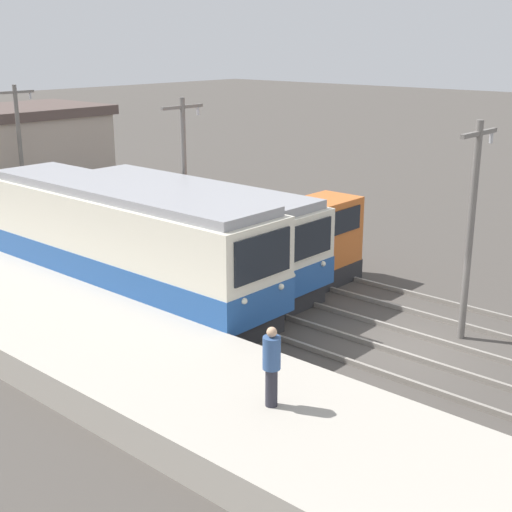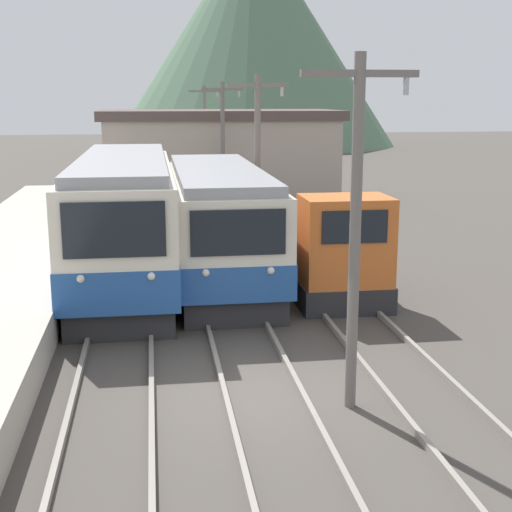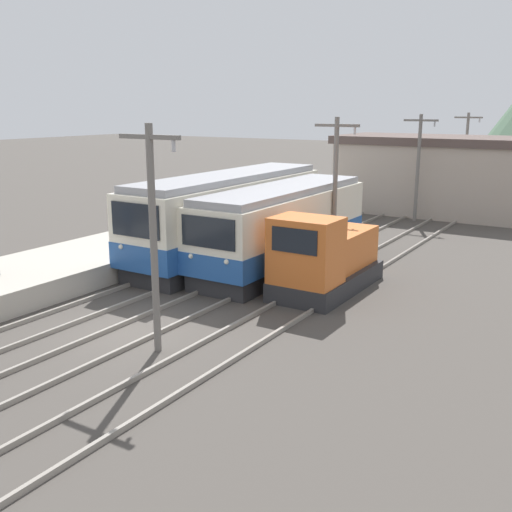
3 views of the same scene
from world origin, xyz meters
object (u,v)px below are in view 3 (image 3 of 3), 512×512
at_px(shunting_locomotive, 324,260).
at_px(catenary_mast_mid, 335,184).
at_px(catenary_mast_near, 153,231).
at_px(catenary_mast_distant, 466,151).
at_px(catenary_mast_far, 418,163).
at_px(commuter_train_center, 283,230).
at_px(commuter_train_left, 229,220).

relative_size(shunting_locomotive, catenary_mast_mid, 0.85).
relative_size(shunting_locomotive, catenary_mast_near, 0.85).
bearing_deg(catenary_mast_distant, shunting_locomotive, -86.85).
bearing_deg(catenary_mast_far, catenary_mast_mid, -90.00).
distance_m(commuter_train_center, catenary_mast_distant, 25.02).
distance_m(catenary_mast_mid, catenary_mast_distant, 23.07).
bearing_deg(commuter_train_left, catenary_mast_near, -66.33).
distance_m(catenary_mast_mid, catenary_mast_far, 11.53).
bearing_deg(shunting_locomotive, commuter_train_center, 143.93).
distance_m(commuter_train_left, catenary_mast_near, 10.86).
distance_m(catenary_mast_far, catenary_mast_distant, 11.53).
height_order(catenary_mast_mid, catenary_mast_distant, same).
distance_m(shunting_locomotive, catenary_mast_near, 7.97).
xyz_separation_m(shunting_locomotive, catenary_mast_near, (-1.49, -7.50, 2.22)).
xyz_separation_m(catenary_mast_near, catenary_mast_distant, (0.00, 34.60, 0.00)).
relative_size(catenary_mast_near, catenary_mast_far, 1.00).
height_order(shunting_locomotive, catenary_mast_near, catenary_mast_near).
xyz_separation_m(commuter_train_left, catenary_mast_distant, (4.31, 24.77, 1.67)).
xyz_separation_m(shunting_locomotive, catenary_mast_distant, (-1.49, 27.10, 2.22)).
bearing_deg(catenary_mast_near, shunting_locomotive, 78.76).
distance_m(shunting_locomotive, catenary_mast_distant, 27.23).
distance_m(commuter_train_center, catenary_mast_far, 13.58).
relative_size(commuter_train_center, catenary_mast_far, 1.70).
bearing_deg(commuter_train_center, commuter_train_left, 177.10).
relative_size(commuter_train_center, catenary_mast_distant, 1.70).
bearing_deg(commuter_train_left, commuter_train_center, -2.90).
bearing_deg(commuter_train_left, shunting_locomotive, -21.86).
bearing_deg(shunting_locomotive, catenary_mast_far, 95.47).
bearing_deg(catenary_mast_near, commuter_train_center, 98.85).
relative_size(catenary_mast_mid, catenary_mast_distant, 1.00).
relative_size(commuter_train_center, shunting_locomotive, 1.99).
bearing_deg(commuter_train_center, catenary_mast_mid, 50.72).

